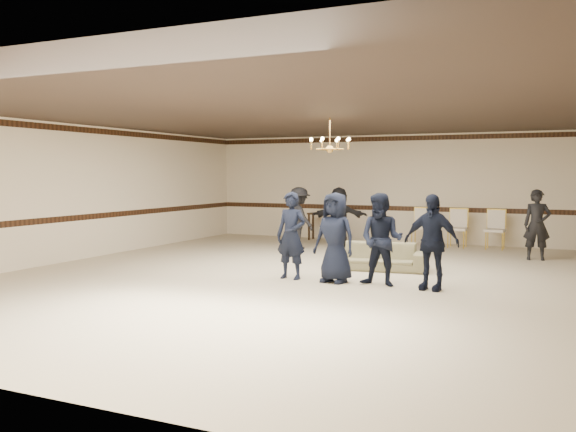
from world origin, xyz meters
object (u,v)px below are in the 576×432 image
at_px(adult_left, 299,218).
at_px(banquet_chair_right, 495,230).
at_px(adult_right, 537,225).
at_px(console_table, 324,227).
at_px(chandelier, 330,134).
at_px(boy_b, 335,238).
at_px(adult_mid, 339,217).
at_px(boy_c, 381,240).
at_px(banquet_chair_mid, 457,228).
at_px(boy_d, 431,242).
at_px(banquet_chair_left, 421,227).
at_px(boy_a, 291,236).
at_px(settee, 378,256).

height_order(adult_left, banquet_chair_right, adult_left).
relative_size(adult_right, console_table, 1.67).
xyz_separation_m(chandelier, boy_b, (0.59, -1.26, -2.03)).
bearing_deg(adult_right, adult_mid, 166.81).
relative_size(adult_left, adult_right, 1.00).
bearing_deg(adult_mid, boy_c, 103.78).
distance_m(chandelier, banquet_chair_right, 6.38).
relative_size(boy_c, adult_mid, 1.01).
distance_m(adult_left, banquet_chair_mid, 4.39).
xyz_separation_m(boy_d, adult_left, (-4.50, 4.48, -0.01)).
bearing_deg(banquet_chair_mid, boy_b, -101.01).
bearing_deg(console_table, chandelier, -64.92).
distance_m(adult_left, adult_right, 6.01).
bearing_deg(boy_b, console_table, 122.66).
height_order(boy_d, banquet_chair_left, boy_d).
bearing_deg(banquet_chair_right, adult_mid, -155.81).
bearing_deg(banquet_chair_left, adult_right, -29.07).
relative_size(boy_b, boy_c, 1.00).
distance_m(chandelier, banquet_chair_left, 5.79).
height_order(chandelier, banquet_chair_left, chandelier).
height_order(boy_d, adult_right, boy_d).
bearing_deg(boy_b, boy_d, 9.85).
bearing_deg(boy_c, adult_left, 133.06).
relative_size(boy_a, banquet_chair_mid, 1.60).
bearing_deg(banquet_chair_left, boy_d, -76.17).
height_order(settee, adult_right, adult_right).
bearing_deg(settee, adult_right, 37.55).
xyz_separation_m(chandelier, boy_a, (-0.31, -1.26, -2.03)).
xyz_separation_m(boy_a, banquet_chair_right, (3.08, 6.51, -0.32)).
relative_size(boy_c, banquet_chair_left, 1.60).
relative_size(settee, adult_right, 1.19).
bearing_deg(boy_c, banquet_chair_right, 83.16).
height_order(boy_a, console_table, boy_a).
distance_m(boy_b, adult_right, 5.81).
bearing_deg(settee, console_table, 114.92).
relative_size(settee, banquet_chair_mid, 1.88).
bearing_deg(adult_right, boy_b, -133.31).
bearing_deg(boy_b, settee, 89.52).
xyz_separation_m(banquet_chair_mid, console_table, (-4.00, 0.20, -0.11)).
relative_size(boy_b, boy_d, 1.00).
distance_m(chandelier, adult_mid, 4.58).
xyz_separation_m(settee, adult_mid, (-2.13, 3.40, 0.55)).
relative_size(boy_a, settee, 0.85).
distance_m(chandelier, boy_b, 2.46).
height_order(chandelier, banquet_chair_mid, chandelier).
height_order(boy_d, banquet_chair_mid, boy_d).
distance_m(banquet_chair_left, banquet_chair_mid, 1.00).
bearing_deg(banquet_chair_mid, settee, -100.99).
xyz_separation_m(settee, console_table, (-3.15, 4.92, 0.13)).
xyz_separation_m(boy_b, banquet_chair_mid, (1.18, 6.51, -0.32)).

